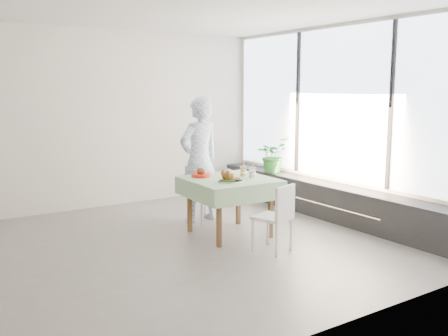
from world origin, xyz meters
TOP-DOWN VIEW (x-y plane):
  - floor at (0.00, 0.00)m, footprint 6.00×6.00m
  - ceiling at (0.00, 0.00)m, footprint 6.00×6.00m
  - wall_back at (0.00, 2.50)m, footprint 6.00×0.02m
  - wall_front at (0.00, -2.50)m, footprint 6.00×0.02m
  - wall_right at (3.00, 0.00)m, footprint 0.02×5.00m
  - window_pane at (2.97, 0.00)m, footprint 0.01×4.80m
  - window_ledge at (2.80, 0.00)m, footprint 0.40×4.80m
  - cafe_table at (1.08, 0.07)m, footprint 1.08×1.08m
  - chair_far at (1.16, 0.85)m, footprint 0.42×0.42m
  - chair_near at (1.14, -0.76)m, footprint 0.47×0.47m
  - diner at (1.12, 0.88)m, footprint 0.69×0.50m
  - main_dish at (0.94, -0.14)m, footprint 0.33×0.33m
  - juice_cup_orange at (1.33, 0.12)m, footprint 0.09×0.09m
  - juice_cup_lemonade at (1.36, -0.05)m, footprint 0.09×0.09m
  - second_dish at (0.84, 0.37)m, footprint 0.25×0.25m
  - potted_plant at (2.74, 1.25)m, footprint 0.66×0.62m

SIDE VIEW (x-z plane):
  - floor at x=0.00m, z-range 0.00..0.00m
  - chair_near at x=1.14m, z-range -0.15..0.64m
  - chair_far at x=1.16m, z-range -0.15..0.64m
  - window_ledge at x=2.80m, z-range 0.00..0.50m
  - cafe_table at x=1.08m, z-range 0.09..0.83m
  - second_dish at x=0.84m, z-range 0.72..0.84m
  - potted_plant at x=2.74m, z-range 0.50..1.09m
  - main_dish at x=0.94m, z-range 0.71..0.88m
  - juice_cup_orange at x=1.33m, z-range 0.68..0.92m
  - juice_cup_lemonade at x=1.36m, z-range 0.67..0.93m
  - diner at x=1.12m, z-range 0.00..1.77m
  - wall_back at x=0.00m, z-range 0.00..2.80m
  - wall_front at x=0.00m, z-range 0.00..2.80m
  - wall_right at x=3.00m, z-range 0.00..2.80m
  - window_pane at x=2.97m, z-range 0.56..2.74m
  - ceiling at x=0.00m, z-range 2.80..2.80m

